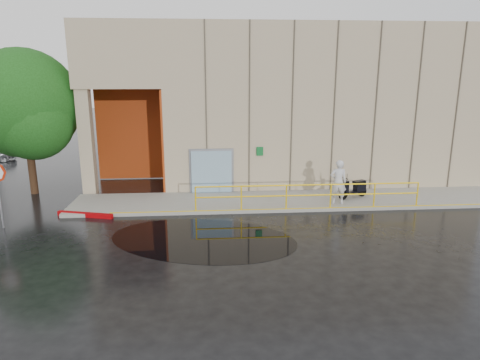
% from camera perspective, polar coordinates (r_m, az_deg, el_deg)
% --- Properties ---
extents(ground, '(120.00, 120.00, 0.00)m').
position_cam_1_polar(ground, '(15.01, -4.26, -8.29)').
color(ground, black).
rests_on(ground, ground).
extents(sidewalk, '(20.00, 3.00, 0.15)m').
position_cam_1_polar(sidewalk, '(19.63, 7.45, -2.70)').
color(sidewalk, gray).
rests_on(sidewalk, ground).
extents(building, '(20.00, 10.17, 8.00)m').
position_cam_1_polar(building, '(25.42, 7.24, 10.61)').
color(building, tan).
rests_on(building, ground).
extents(guardrail, '(9.56, 0.06, 1.03)m').
position_cam_1_polar(guardrail, '(18.25, 9.13, -2.08)').
color(guardrail, yellow).
rests_on(guardrail, sidewalk).
extents(person, '(0.77, 0.57, 1.94)m').
position_cam_1_polar(person, '(18.98, 12.97, -0.25)').
color(person, silver).
rests_on(person, sidewalk).
extents(scooter, '(1.64, 1.11, 1.24)m').
position_cam_1_polar(scooter, '(20.08, 14.95, -0.35)').
color(scooter, black).
rests_on(scooter, sidewalk).
extents(red_curb, '(2.36, 0.82, 0.18)m').
position_cam_1_polar(red_curb, '(18.59, -19.95, -4.37)').
color(red_curb, '#980105').
rests_on(red_curb, ground).
extents(puddle, '(7.57, 5.85, 0.01)m').
position_cam_1_polar(puddle, '(15.30, -4.98, -7.86)').
color(puddle, black).
rests_on(puddle, ground).
extents(tree_near, '(5.05, 5.05, 6.86)m').
position_cam_1_polar(tree_near, '(22.29, -26.58, 8.58)').
color(tree_near, black).
rests_on(tree_near, ground).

